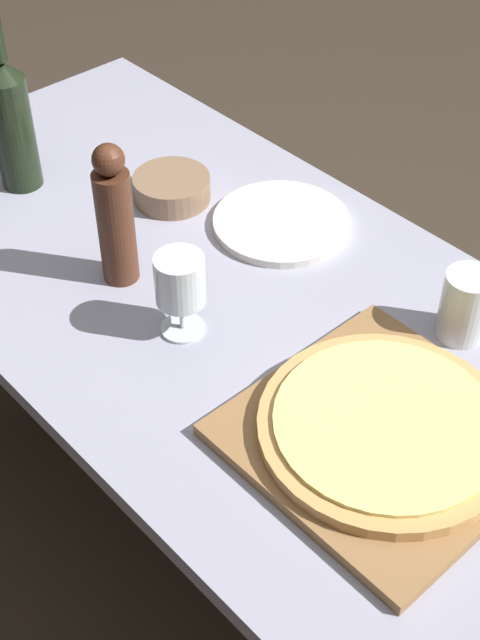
{
  "coord_description": "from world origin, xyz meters",
  "views": [
    {
      "loc": [
        -0.68,
        -0.71,
        1.62
      ],
      "look_at": [
        -0.07,
        -0.04,
        0.78
      ],
      "focal_mm": 50.0,
      "sensor_mm": 36.0,
      "label": 1
    }
  ],
  "objects_px": {
    "pepper_mill": "(115,218)",
    "small_bowl": "(172,188)",
    "wine_bottle": "(11,120)",
    "wine_glass": "(180,282)",
    "pizza": "(386,426)"
  },
  "relations": [
    {
      "from": "pizza",
      "to": "wine_bottle",
      "type": "relative_size",
      "value": 1.02
    },
    {
      "from": "wine_glass",
      "to": "small_bowl",
      "type": "distance_m",
      "value": 0.34
    },
    {
      "from": "wine_glass",
      "to": "wine_bottle",
      "type": "bearing_deg",
      "value": 86.22
    },
    {
      "from": "wine_glass",
      "to": "pizza",
      "type": "bearing_deg",
      "value": -80.24
    },
    {
      "from": "pizza",
      "to": "wine_bottle",
      "type": "height_order",
      "value": "wine_bottle"
    },
    {
      "from": "pepper_mill",
      "to": "small_bowl",
      "type": "height_order",
      "value": "pepper_mill"
    },
    {
      "from": "pizza",
      "to": "small_bowl",
      "type": "relative_size",
      "value": 2.46
    },
    {
      "from": "pizza",
      "to": "pepper_mill",
      "type": "height_order",
      "value": "pepper_mill"
    },
    {
      "from": "pizza",
      "to": "pepper_mill",
      "type": "distance_m",
      "value": 0.51
    },
    {
      "from": "wine_bottle",
      "to": "wine_glass",
      "type": "height_order",
      "value": "wine_bottle"
    },
    {
      "from": "pizza",
      "to": "small_bowl",
      "type": "height_order",
      "value": "small_bowl"
    },
    {
      "from": "pizza",
      "to": "pepper_mill",
      "type": "bearing_deg",
      "value": 95.86
    },
    {
      "from": "wine_bottle",
      "to": "pepper_mill",
      "type": "bearing_deg",
      "value": -94.38
    },
    {
      "from": "wine_bottle",
      "to": "small_bowl",
      "type": "distance_m",
      "value": 0.29
    },
    {
      "from": "wine_glass",
      "to": "small_bowl",
      "type": "height_order",
      "value": "wine_glass"
    }
  ]
}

